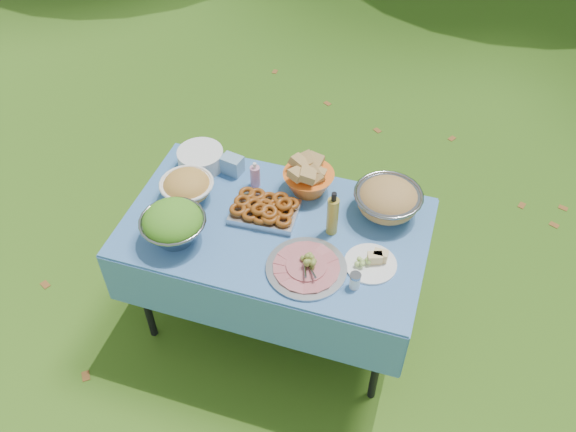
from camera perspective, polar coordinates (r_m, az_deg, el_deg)
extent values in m
plane|color=#18390A|center=(3.55, -1.04, -9.32)|extent=(80.00, 80.00, 0.00)
cube|color=#7BBEEC|center=(3.24, -1.12, -5.50)|extent=(1.46, 0.86, 0.76)
cylinder|color=white|center=(3.27, -8.17, 5.35)|extent=(0.25, 0.25, 0.10)
cube|color=#79A4C6|center=(3.22, -5.24, 4.80)|extent=(0.12, 0.10, 0.10)
cylinder|color=pink|center=(3.11, -3.10, 3.91)|extent=(0.07, 0.07, 0.15)
cube|color=silver|center=(2.98, -2.18, 0.63)|extent=(0.33, 0.24, 0.08)
cylinder|color=#A8ACB0|center=(2.75, 1.74, -4.42)|extent=(0.45, 0.45, 0.08)
cylinder|color=#AA9230|center=(2.85, 4.21, 0.29)|extent=(0.06, 0.06, 0.25)
cylinder|color=white|center=(2.79, 7.77, -4.09)|extent=(0.26, 0.26, 0.07)
cylinder|color=white|center=(2.70, 6.29, -6.03)|extent=(0.05, 0.05, 0.08)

